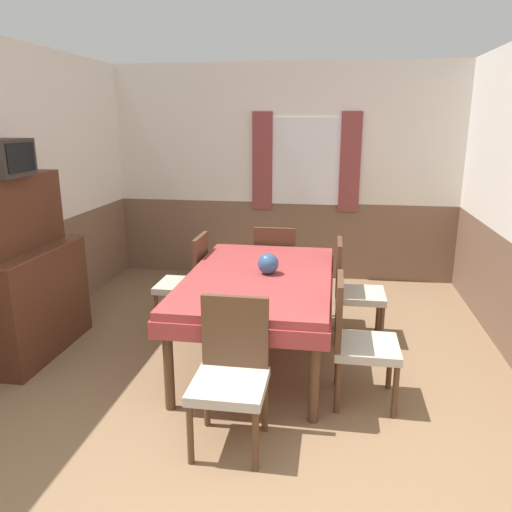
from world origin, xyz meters
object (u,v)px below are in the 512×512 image
chair_left_far (188,279)px  chair_right_near (357,337)px  dining_table (259,286)px  chair_head_near (231,370)px  vase (268,264)px  chair_head_window (276,265)px  tv (4,158)px  sideboard (28,280)px  chair_right_far (352,287)px

chair_left_far → chair_right_near: bearing=-125.4°
dining_table → chair_left_far: size_ratio=2.12×
chair_right_near → chair_left_far: 1.88m
chair_right_near → chair_head_near: same height
vase → chair_head_near: bearing=-93.4°
chair_right_near → vase: 0.96m
chair_right_near → chair_head_near: (-0.77, -0.59, 0.00)m
chair_head_near → vase: (0.07, 1.16, 0.34)m
chair_head_window → vase: (0.07, -1.12, 0.34)m
dining_table → vase: (0.07, 0.02, 0.18)m
chair_right_near → chair_head_window: bearing=-155.5°
chair_head_window → tv: 2.67m
dining_table → chair_right_near: 0.95m
sideboard → tv: size_ratio=3.70×
chair_right_near → tv: bearing=-94.8°
chair_left_far → chair_head_window: (0.77, 0.59, 0.00)m
chair_right_far → vase: 0.94m
chair_head_near → chair_right_far: 1.85m
chair_left_far → tv: 1.85m
dining_table → tv: tv is taller
dining_table → chair_right_near: bearing=-35.4°
sideboard → tv: 1.02m
chair_right_far → vase: bearing=-53.1°
chair_right_far → chair_left_far: bearing=-90.0°
chair_right_far → chair_right_near: bearing=0.0°
chair_right_near → chair_left_far: (-1.53, 1.09, 0.00)m
dining_table → chair_head_window: chair_head_window is taller
chair_right_near → chair_head_window: size_ratio=1.00×
dining_table → tv: 2.19m
tv → vase: 2.17m
chair_right_far → sideboard: sideboard is taller
chair_right_near → tv: 2.93m
chair_right_near → dining_table: bearing=-125.4°
dining_table → chair_head_near: chair_head_near is taller
sideboard → vase: size_ratio=8.99×
chair_right_near → chair_head_near: 0.97m
chair_right_near → vase: chair_right_near is taller
tv → chair_left_far: bearing=37.0°
dining_table → chair_right_near: (0.77, -0.54, -0.15)m
sideboard → dining_table: bearing=5.5°
chair_right_near → chair_left_far: size_ratio=1.00×
chair_head_near → tv: bearing=-23.2°
tv → chair_head_near: bearing=-23.2°
chair_left_far → vase: bearing=-122.2°
chair_left_far → chair_head_window: 0.97m
chair_right_far → sideboard: 2.80m
chair_left_far → chair_head_window: size_ratio=1.00×
chair_head_near → vase: bearing=-93.4°
chair_right_far → tv: bearing=-72.2°
chair_right_far → vase: chair_right_far is taller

